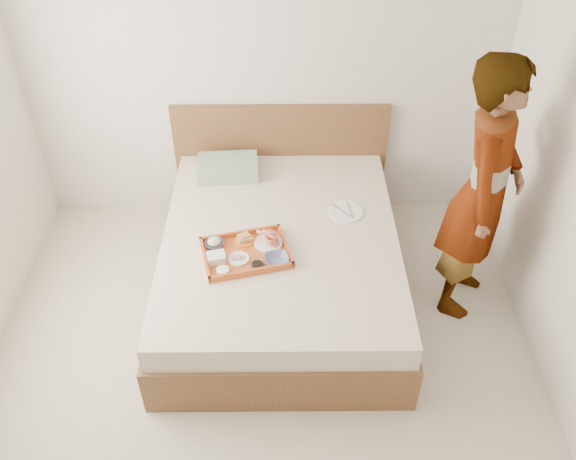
% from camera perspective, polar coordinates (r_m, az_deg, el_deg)
% --- Properties ---
extents(ground, '(3.50, 4.00, 0.01)m').
position_cam_1_polar(ground, '(3.74, -2.66, -16.75)').
color(ground, beige).
rests_on(ground, ground).
extents(wall_back, '(3.50, 0.01, 2.60)m').
position_cam_1_polar(wall_back, '(4.44, -2.44, 15.77)').
color(wall_back, silver).
rests_on(wall_back, ground).
extents(bed, '(1.65, 2.00, 0.53)m').
position_cam_1_polar(bed, '(4.18, -0.70, -3.15)').
color(bed, brown).
rests_on(bed, ground).
extents(headboard, '(1.65, 0.06, 0.95)m').
position_cam_1_polar(headboard, '(4.81, -0.70, 6.65)').
color(headboard, brown).
rests_on(headboard, ground).
extents(pillow, '(0.46, 0.33, 0.11)m').
position_cam_1_polar(pillow, '(4.55, -5.69, 5.87)').
color(pillow, '#96B59B').
rests_on(pillow, bed).
extents(tray, '(0.62, 0.51, 0.05)m').
position_cam_1_polar(tray, '(3.84, -4.00, -2.13)').
color(tray, '#BF5C25').
rests_on(tray, bed).
extents(prawn_plate, '(0.23, 0.23, 0.01)m').
position_cam_1_polar(prawn_plate, '(3.91, -1.85, -1.22)').
color(prawn_plate, white).
rests_on(prawn_plate, tray).
extents(navy_bowl_big, '(0.18, 0.18, 0.04)m').
position_cam_1_polar(navy_bowl_big, '(3.77, -1.08, -2.81)').
color(navy_bowl_big, '#191E4D').
rests_on(navy_bowl_big, tray).
extents(sauce_dish, '(0.09, 0.09, 0.03)m').
position_cam_1_polar(sauce_dish, '(3.74, -2.91, -3.38)').
color(sauce_dish, black).
rests_on(sauce_dish, tray).
extents(meat_plate, '(0.16, 0.16, 0.01)m').
position_cam_1_polar(meat_plate, '(3.81, -4.67, -2.71)').
color(meat_plate, white).
rests_on(meat_plate, tray).
extents(bread_plate, '(0.16, 0.16, 0.01)m').
position_cam_1_polar(bread_plate, '(3.94, -4.07, -0.98)').
color(bread_plate, orange).
rests_on(bread_plate, tray).
extents(salad_bowl, '(0.14, 0.14, 0.04)m').
position_cam_1_polar(salad_bowl, '(3.91, -6.96, -1.31)').
color(salad_bowl, '#191E4D').
rests_on(salad_bowl, tray).
extents(plastic_tub, '(0.13, 0.12, 0.05)m').
position_cam_1_polar(plastic_tub, '(3.80, -6.78, -2.59)').
color(plastic_tub, silver).
rests_on(plastic_tub, tray).
extents(cheese_round, '(0.09, 0.09, 0.03)m').
position_cam_1_polar(cheese_round, '(3.72, -6.18, -3.85)').
color(cheese_round, white).
rests_on(cheese_round, tray).
extents(dinner_plate, '(0.31, 0.31, 0.01)m').
position_cam_1_polar(dinner_plate, '(4.20, 5.47, 1.74)').
color(dinner_plate, white).
rests_on(dinner_plate, bed).
extents(person, '(0.67, 0.78, 1.81)m').
position_cam_1_polar(person, '(3.93, 17.93, 3.38)').
color(person, silver).
rests_on(person, ground).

